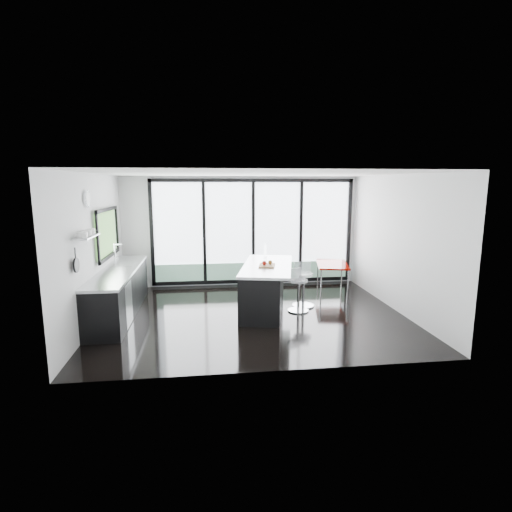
{
  "coord_description": "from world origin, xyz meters",
  "views": [
    {
      "loc": [
        -0.91,
        -7.68,
        2.6
      ],
      "look_at": [
        0.1,
        0.3,
        1.15
      ],
      "focal_mm": 28.0,
      "sensor_mm": 36.0,
      "label": 1
    }
  ],
  "objects": [
    {
      "name": "wall_front",
      "position": [
        0.0,
        -2.5,
        1.4
      ],
      "size": [
        6.0,
        0.0,
        2.8
      ],
      "primitive_type": "cube",
      "color": "silver",
      "rests_on": "ground"
    },
    {
      "name": "bar_stool_far",
      "position": [
        1.14,
        0.42,
        0.37
      ],
      "size": [
        0.5,
        0.5,
        0.74
      ],
      "primitive_type": "cylinder",
      "rotation": [
        0.0,
        0.0,
        -0.08
      ],
      "color": "silver",
      "rests_on": "floor"
    },
    {
      "name": "bar_stool_near",
      "position": [
        0.96,
        0.1,
        0.34
      ],
      "size": [
        0.57,
        0.57,
        0.68
      ],
      "primitive_type": "cylinder",
      "rotation": [
        0.0,
        0.0,
        0.41
      ],
      "color": "silver",
      "rests_on": "floor"
    },
    {
      "name": "wall_right",
      "position": [
        3.0,
        0.0,
        1.4
      ],
      "size": [
        0.0,
        5.0,
        2.8
      ],
      "primitive_type": "cube",
      "color": "silver",
      "rests_on": "ground"
    },
    {
      "name": "island",
      "position": [
        0.27,
        0.36,
        0.49
      ],
      "size": [
        1.47,
        2.5,
        1.24
      ],
      "color": "black",
      "rests_on": "floor"
    },
    {
      "name": "red_table",
      "position": [
        2.17,
        1.66,
        0.34
      ],
      "size": [
        0.97,
        1.38,
        0.67
      ],
      "primitive_type": "cube",
      "rotation": [
        0.0,
        0.0,
        -0.21
      ],
      "color": "#750600",
      "rests_on": "floor"
    },
    {
      "name": "wall_left",
      "position": [
        -2.97,
        0.27,
        1.56
      ],
      "size": [
        0.26,
        5.0,
        2.8
      ],
      "color": "silver",
      "rests_on": "ground"
    },
    {
      "name": "counter_cabinets",
      "position": [
        -2.67,
        0.4,
        0.46
      ],
      "size": [
        0.69,
        3.24,
        1.36
      ],
      "color": "black",
      "rests_on": "floor"
    },
    {
      "name": "wall_back",
      "position": [
        0.27,
        2.47,
        1.27
      ],
      "size": [
        6.0,
        0.09,
        2.8
      ],
      "color": "silver",
      "rests_on": "ground"
    },
    {
      "name": "ceiling",
      "position": [
        0.0,
        0.0,
        2.8
      ],
      "size": [
        6.0,
        5.0,
        0.0
      ],
      "primitive_type": "cube",
      "color": "white",
      "rests_on": "wall_back"
    },
    {
      "name": "floor",
      "position": [
        0.0,
        0.0,
        0.0
      ],
      "size": [
        6.0,
        5.0,
        0.0
      ],
      "primitive_type": "cube",
      "color": "black",
      "rests_on": "ground"
    }
  ]
}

